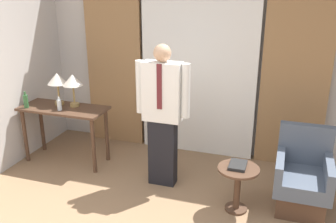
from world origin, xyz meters
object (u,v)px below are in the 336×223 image
(book, at_px, (238,165))
(side_table, at_px, (238,181))
(bottle_by_lamp, at_px, (59,105))
(bottle_near_edge, at_px, (26,101))
(person, at_px, (163,112))
(desk, at_px, (64,117))
(armchair, at_px, (302,180))
(table_lamp_right, at_px, (73,82))
(table_lamp_left, at_px, (57,80))

(book, bearing_deg, side_table, -65.52)
(bottle_by_lamp, height_order, side_table, bottle_by_lamp)
(bottle_near_edge, relative_size, person, 0.13)
(desk, distance_m, side_table, 2.38)
(armchair, bearing_deg, book, -158.98)
(person, xyz_separation_m, book, (0.91, -0.26, -0.39))
(table_lamp_right, relative_size, book, 1.76)
(table_lamp_left, relative_size, bottle_near_edge, 1.97)
(armchair, xyz_separation_m, side_table, (-0.63, -0.28, 0.03))
(person, relative_size, side_table, 3.35)
(bottle_near_edge, bearing_deg, table_lamp_left, 36.64)
(table_lamp_left, height_order, table_lamp_right, same)
(bottle_by_lamp, relative_size, person, 0.10)
(desk, relative_size, side_table, 2.27)
(table_lamp_right, xyz_separation_m, book, (2.19, -0.50, -0.57))
(bottle_near_edge, distance_m, person, 1.84)
(person, height_order, book, person)
(desk, distance_m, table_lamp_right, 0.48)
(desk, relative_size, armchair, 1.32)
(table_lamp_right, bearing_deg, table_lamp_left, 180.00)
(table_lamp_left, relative_size, table_lamp_right, 1.00)
(table_lamp_left, distance_m, book, 2.54)
(desk, bearing_deg, person, -5.98)
(desk, distance_m, table_lamp_left, 0.48)
(table_lamp_left, height_order, bottle_by_lamp, table_lamp_left)
(table_lamp_left, bearing_deg, table_lamp_right, 0.00)
(table_lamp_right, relative_size, person, 0.25)
(side_table, bearing_deg, armchair, 23.74)
(side_table, bearing_deg, table_lamp_left, 167.75)
(table_lamp_right, distance_m, bottle_by_lamp, 0.34)
(bottle_by_lamp, bearing_deg, table_lamp_left, 123.93)
(bottle_near_edge, xyz_separation_m, side_table, (2.76, -0.28, -0.50))
(table_lamp_right, relative_size, bottle_near_edge, 1.97)
(desk, height_order, table_lamp_left, table_lamp_left)
(bottle_near_edge, height_order, side_table, bottle_near_edge)
(person, bearing_deg, table_lamp_right, 169.46)
(desk, height_order, side_table, desk)
(bottle_near_edge, bearing_deg, person, 0.16)
(table_lamp_right, height_order, bottle_by_lamp, table_lamp_right)
(book, bearing_deg, armchair, 21.02)
(person, relative_size, book, 6.96)
(desk, xyz_separation_m, bottle_near_edge, (-0.44, -0.15, 0.22))
(table_lamp_left, bearing_deg, side_table, -12.25)
(person, height_order, side_table, person)
(table_lamp_left, xyz_separation_m, bottle_near_edge, (-0.33, -0.24, -0.24))
(bottle_near_edge, bearing_deg, bottle_by_lamp, 6.28)
(armchair, relative_size, book, 3.57)
(bottle_near_edge, xyz_separation_m, bottle_by_lamp, (0.46, 0.05, -0.02))
(table_lamp_right, bearing_deg, book, -12.80)
(side_table, relative_size, book, 2.08)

